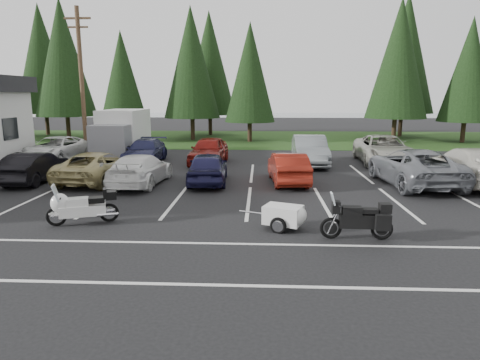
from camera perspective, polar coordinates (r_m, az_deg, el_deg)
name	(u,v)px	position (r m, az deg, el deg)	size (l,w,h in m)	color
ground	(233,209)	(14.71, -0.91, -3.89)	(120.00, 120.00, 0.00)	black
grass_strip	(250,139)	(38.37, 1.39, 5.54)	(80.00, 16.00, 0.01)	#183510
lake_water	(280,119)	(69.34, 5.37, 8.07)	(70.00, 50.00, 0.02)	slate
utility_pole	(82,81)	(28.37, -20.36, 12.32)	(1.60, 0.26, 9.00)	#473321
box_truck	(120,133)	(28.22, -15.75, 5.99)	(2.40, 5.60, 2.90)	silver
stall_markings	(237,195)	(16.64, -0.47, -2.07)	(32.00, 16.00, 0.01)	silver
conifer_2	(63,58)	(40.77, -22.54, 14.83)	(5.10, 5.10, 11.89)	#332316
conifer_3	(122,77)	(37.38, -15.43, 13.08)	(3.87, 3.87, 9.02)	#332316
conifer_4	(191,62)	(37.63, -6.52, 15.31)	(4.80, 4.80, 11.17)	#332316
conifer_5	(250,72)	(35.82, 1.34, 14.14)	(4.14, 4.14, 9.63)	#332316
conifer_6	(399,59)	(38.03, 20.42, 14.93)	(4.93, 4.93, 11.48)	#332316
conifer_7	(469,70)	(39.65, 28.25, 12.82)	(4.27, 4.27, 9.94)	#332316
conifer_back_a	(42,59)	(46.30, -24.93, 14.42)	(5.28, 5.28, 12.30)	#332316
conifer_back_b	(209,63)	(42.06, -4.10, 15.25)	(4.97, 4.97, 11.58)	#332316
conifer_back_c	(406,54)	(43.16, 21.20, 15.40)	(5.50, 5.50, 12.81)	#332316
car_near_1	(35,167)	(21.16, -25.70, 1.56)	(1.44, 4.13, 1.36)	black
car_near_2	(97,167)	(20.25, -18.53, 1.70)	(2.26, 4.90, 1.36)	tan
car_near_3	(140,169)	(19.07, -13.14, 1.39)	(1.87, 4.61, 1.34)	white
car_near_4	(208,168)	(18.88, -4.32, 1.67)	(1.66, 4.13, 1.41)	#171739
car_near_5	(288,168)	(19.03, 6.43, 1.62)	(1.44, 4.12, 1.36)	maroon
car_near_6	(414,167)	(19.96, 22.15, 1.64)	(2.63, 5.70, 1.58)	slate
car_near_7	(469,166)	(21.12, 28.21, 1.66)	(2.26, 5.57, 1.62)	beige
car_far_0	(56,149)	(27.47, -23.35, 3.82)	(2.38, 5.15, 1.43)	white
car_far_1	(145,151)	(25.23, -12.54, 3.77)	(1.87, 4.59, 1.33)	#1A1C42
car_far_2	(209,150)	(24.35, -4.18, 3.96)	(1.79, 4.44, 1.51)	maroon
car_far_3	(310,151)	(24.06, 9.28, 3.90)	(1.73, 4.95, 1.63)	slate
car_far_4	(384,150)	(25.61, 18.59, 3.86)	(2.65, 5.75, 1.60)	#A4A397
touring_motorcycle	(82,204)	(13.72, -20.28, -2.96)	(2.31, 0.71, 1.28)	silver
cargo_trailer	(283,217)	(12.52, 5.76, -4.97)	(1.54, 0.87, 0.71)	silver
adventure_motorcycle	(357,216)	(11.95, 15.33, -4.64)	(2.16, 0.75, 1.31)	black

